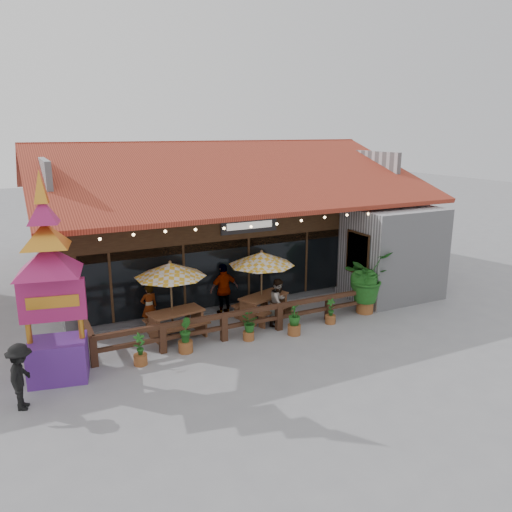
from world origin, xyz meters
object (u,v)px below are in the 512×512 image
tropical_plant (366,278)px  umbrella_right (262,259)px  picnic_table_left (176,319)px  pedestrian (21,377)px  picnic_table_right (264,303)px  umbrella_left (170,270)px  thai_sign_tower (48,265)px

tropical_plant → umbrella_right: bearing=160.7°
picnic_table_left → pedestrian: (-4.66, -2.63, 0.26)m
umbrella_right → picnic_table_right: (0.04, -0.10, -1.60)m
umbrella_left → picnic_table_left: (0.05, -0.24, -1.60)m
umbrella_left → picnic_table_right: bearing=-2.3°
tropical_plant → thai_sign_tower: bearing=-178.0°
umbrella_left → umbrella_right: umbrella_right is taller
umbrella_left → pedestrian: (-4.60, -2.87, -1.33)m
thai_sign_tower → tropical_plant: thai_sign_tower is taller
picnic_table_right → thai_sign_tower: thai_sign_tower is taller
umbrella_left → thai_sign_tower: (-3.68, -1.67, 1.02)m
umbrella_left → picnic_table_right: umbrella_left is taller
pedestrian → tropical_plant: bearing=-67.8°
tropical_plant → umbrella_left: bearing=169.3°
umbrella_left → pedestrian: umbrella_left is taller
umbrella_left → picnic_table_left: size_ratio=1.54×
thai_sign_tower → tropical_plant: bearing=2.0°
umbrella_left → picnic_table_left: umbrella_left is taller
picnic_table_right → picnic_table_left: bearing=-178.2°
umbrella_right → pedestrian: (-7.88, -2.83, -1.34)m
umbrella_left → thai_sign_tower: 4.17m
umbrella_right → tropical_plant: umbrella_right is taller
tropical_plant → pedestrian: tropical_plant is taller
picnic_table_left → tropical_plant: 6.98m
tropical_plant → picnic_table_right: bearing=161.9°
picnic_table_right → tropical_plant: bearing=-18.1°
umbrella_right → tropical_plant: size_ratio=1.20×
umbrella_left → tropical_plant: (6.91, -1.31, -0.85)m
umbrella_right → picnic_table_right: size_ratio=1.27×
pedestrian → picnic_table_left: bearing=-46.1°
umbrella_left → tropical_plant: size_ratio=1.31×
picnic_table_left → thai_sign_tower: size_ratio=0.32×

